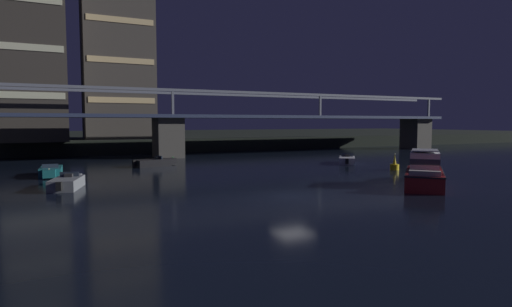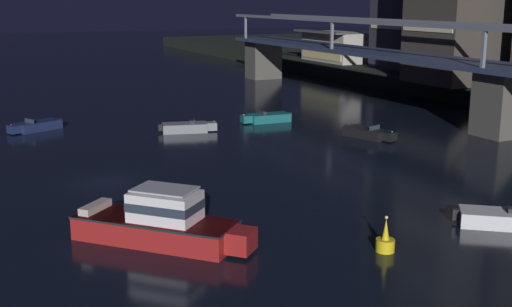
# 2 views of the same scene
# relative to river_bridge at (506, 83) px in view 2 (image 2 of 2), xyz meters

# --- Properties ---
(ground_plane) EXTENTS (400.00, 400.00, 0.00)m
(ground_plane) POSITION_rel_river_bridge_xyz_m (0.00, -34.51, -4.56)
(ground_plane) COLOR black
(river_bridge) EXTENTS (99.50, 6.40, 9.38)m
(river_bridge) POSITION_rel_river_bridge_xyz_m (0.00, 0.00, 0.00)
(river_bridge) COLOR #4C4944
(river_bridge) RESTS_ON ground
(waterfront_pavilion) EXTENTS (12.40, 7.40, 4.70)m
(waterfront_pavilion) POSITION_rel_river_bridge_xyz_m (-45.07, 11.91, -0.12)
(waterfront_pavilion) COLOR #B2AD9E
(waterfront_pavilion) RESTS_ON far_riverbank
(cabin_cruiser_near_left) EXTENTS (8.08, 7.75, 2.79)m
(cabin_cruiser_near_left) POSITION_rel_river_bridge_xyz_m (11.74, -34.58, -3.51)
(cabin_cruiser_near_left) COLOR maroon
(cabin_cruiser_near_left) RESTS_ON ground
(speedboat_near_center) EXTENTS (1.99, 5.22, 1.16)m
(speedboat_near_center) POSITION_rel_river_bridge_xyz_m (-14.62, -15.52, -4.15)
(speedboat_near_center) COLOR #196066
(speedboat_near_center) RESTS_ON ground
(speedboat_near_right) EXTENTS (3.29, 4.99, 1.16)m
(speedboat_near_right) POSITION_rel_river_bridge_xyz_m (-19.96, -36.18, -4.15)
(speedboat_near_right) COLOR #19234C
(speedboat_near_right) RESTS_ON ground
(speedboat_mid_left) EXTENTS (5.16, 2.87, 1.16)m
(speedboat_mid_left) POSITION_rel_river_bridge_xyz_m (-4.28, -11.04, -4.15)
(speedboat_mid_left) COLOR black
(speedboat_mid_left) RESTS_ON ground
(speedboat_mid_center) EXTENTS (4.05, 4.66, 1.16)m
(speedboat_mid_center) POSITION_rel_river_bridge_xyz_m (17.26, -17.78, -4.15)
(speedboat_mid_center) COLOR silver
(speedboat_mid_center) RESTS_ON ground
(speedboat_far_left) EXTENTS (2.72, 5.19, 1.16)m
(speedboat_far_left) POSITION_rel_river_bridge_xyz_m (-13.39, -24.14, -4.15)
(speedboat_far_left) COLOR gray
(speedboat_far_left) RESTS_ON ground
(channel_buoy) EXTENTS (0.90, 0.90, 1.76)m
(channel_buoy) POSITION_rel_river_bridge_xyz_m (17.42, -25.44, -4.09)
(channel_buoy) COLOR yellow
(channel_buoy) RESTS_ON ground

